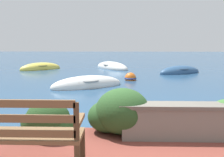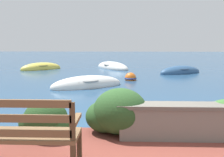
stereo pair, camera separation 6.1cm
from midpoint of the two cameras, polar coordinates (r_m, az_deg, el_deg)
The scene contains 10 objects.
ground_plane at distance 4.76m, azimuth 4.97°, elevation -13.72°, with size 80.00×80.00×0.00m.
park_bench at distance 3.31m, azimuth -20.67°, elevation -11.33°, with size 1.54×0.48×0.93m.
stone_wall at distance 4.26m, azimuth 15.29°, elevation -9.35°, with size 2.00×0.39×0.58m.
hedge_clump_left at distance 4.34m, azimuth -14.63°, elevation -9.33°, with size 0.91×0.66×0.62m.
hedge_clump_centre at distance 4.32m, azimuth 2.08°, elevation -8.11°, with size 1.16×0.84×0.79m.
rowboat_nearest at distance 9.98m, azimuth -5.53°, elevation -1.53°, with size 3.09×2.32×0.79m.
rowboat_mid at distance 14.62m, azimuth 15.44°, elevation 1.38°, with size 2.77×1.96×0.76m.
rowboat_far at distance 16.68m, azimuth -15.79°, elevation 2.22°, with size 2.67×2.41×0.79m.
rowboat_outer at distance 16.67m, azimuth 0.19°, elevation 2.54°, with size 2.77×3.29×0.80m.
mooring_buoy at distance 11.67m, azimuth 4.40°, elevation 0.08°, with size 0.59×0.59×0.53m.
Camera 2 is at (-0.21, -4.40, 1.80)m, focal length 40.00 mm.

